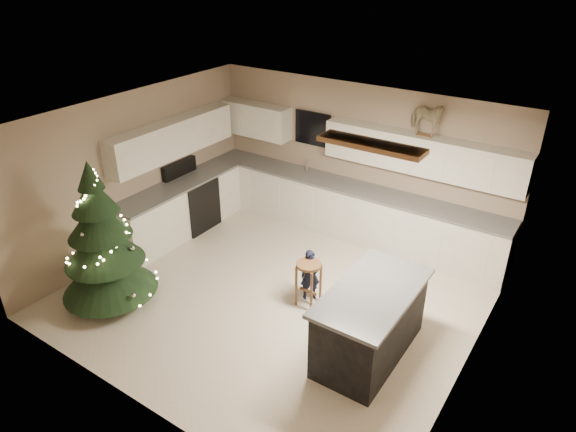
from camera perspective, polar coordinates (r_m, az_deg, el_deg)
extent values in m
plane|color=beige|center=(7.63, -1.48, -8.69)|extent=(5.50, 5.50, 0.00)
cube|color=tan|center=(8.91, 7.78, 6.21)|extent=(5.50, 0.02, 2.60)
cube|color=tan|center=(5.43, -17.30, -10.27)|extent=(5.50, 0.02, 2.60)
cube|color=tan|center=(8.69, -16.63, 4.69)|extent=(0.02, 5.00, 2.60)
cube|color=tan|center=(6.00, 20.51, -6.85)|extent=(0.02, 5.00, 2.60)
cube|color=silver|center=(6.44, -1.76, 10.27)|extent=(5.50, 5.00, 0.02)
cube|color=brown|center=(5.92, 9.22, 7.82)|extent=(1.25, 0.32, 0.06)
cube|color=white|center=(5.93, 9.20, 7.50)|extent=(1.15, 0.24, 0.02)
cube|color=white|center=(9.01, 6.57, 0.60)|extent=(5.48, 0.60, 0.90)
cube|color=white|center=(9.18, -11.91, 0.70)|extent=(0.60, 2.60, 0.90)
cube|color=slate|center=(8.80, 6.70, 3.30)|extent=(5.48, 0.62, 0.04)
cube|color=slate|center=(8.98, -12.15, 3.36)|extent=(0.62, 2.60, 0.04)
cube|color=white|center=(9.66, -3.63, 10.63)|extent=(1.40, 0.35, 0.60)
cube|color=white|center=(8.21, 14.60, 6.65)|extent=(3.20, 0.35, 0.60)
cube|color=white|center=(8.87, -12.71, 8.43)|extent=(0.35, 2.60, 0.60)
cube|color=black|center=(9.15, 2.76, 9.68)|extent=(0.70, 0.04, 0.60)
cube|color=#99999E|center=(9.22, 1.77, 4.52)|extent=(0.55, 0.40, 0.06)
cylinder|color=#99999E|center=(9.24, 2.12, 5.64)|extent=(0.03, 0.03, 0.24)
cube|color=black|center=(9.35, -10.54, 1.37)|extent=(0.64, 0.75, 0.90)
cube|color=black|center=(9.28, -11.98, 5.07)|extent=(0.10, 0.75, 0.30)
cube|color=black|center=(6.48, 9.11, -11.75)|extent=(0.80, 1.60, 0.90)
cube|color=#39393B|center=(6.19, 9.43, -8.35)|extent=(0.90, 1.70, 0.05)
cylinder|color=brown|center=(7.09, 2.33, -5.43)|extent=(0.35, 0.35, 0.04)
cylinder|color=brown|center=(7.25, 0.91, -7.82)|extent=(0.04, 0.04, 0.63)
cylinder|color=brown|center=(7.14, 2.61, -8.46)|extent=(0.04, 0.04, 0.63)
cylinder|color=brown|center=(7.42, 1.97, -6.88)|extent=(0.04, 0.04, 0.63)
cylinder|color=brown|center=(7.32, 3.64, -7.49)|extent=(0.04, 0.04, 0.63)
cube|color=brown|center=(7.34, 2.27, -8.35)|extent=(0.27, 0.03, 0.03)
cylinder|color=#3F2816|center=(7.84, -18.97, -8.03)|extent=(0.12, 0.12, 0.29)
cone|color=#19321C|center=(7.63, -19.41, -5.68)|extent=(1.31, 1.31, 0.67)
cone|color=#19321C|center=(7.42, -19.93, -2.88)|extent=(1.08, 1.08, 0.58)
cone|color=#19321C|center=(7.24, -20.41, -0.25)|extent=(0.85, 0.85, 0.53)
cone|color=#19321C|center=(7.10, -20.85, 2.15)|extent=(0.62, 0.62, 0.48)
cone|color=#19321C|center=(6.99, -21.24, 4.28)|extent=(0.35, 0.35, 0.38)
sphere|color=#FFD88C|center=(7.33, -15.70, -9.32)|extent=(0.03, 0.03, 0.03)
sphere|color=#FFD88C|center=(7.43, -14.83, -8.22)|extent=(0.03, 0.03, 0.03)
sphere|color=#FFD88C|center=(7.57, -14.42, -7.10)|extent=(0.03, 0.03, 0.03)
sphere|color=#FFD88C|center=(7.71, -14.47, -6.03)|extent=(0.03, 0.03, 0.03)
sphere|color=#FFD88C|center=(7.85, -14.95, -5.11)|extent=(0.03, 0.03, 0.03)
sphere|color=#FFD88C|center=(7.96, -15.77, -4.36)|extent=(0.03, 0.03, 0.03)
sphere|color=#FFD88C|center=(8.05, -16.83, -3.82)|extent=(0.03, 0.03, 0.03)
sphere|color=#FFD88C|center=(8.10, -18.05, -3.48)|extent=(0.03, 0.03, 0.03)
sphere|color=#FFD88C|center=(8.11, -19.32, -3.34)|extent=(0.03, 0.03, 0.03)
sphere|color=#FFD88C|center=(8.07, -20.55, -3.38)|extent=(0.03, 0.03, 0.03)
sphere|color=#FFD88C|center=(8.00, -21.64, -3.57)|extent=(0.03, 0.03, 0.03)
sphere|color=#FFD88C|center=(7.89, -22.53, -3.86)|extent=(0.03, 0.03, 0.03)
sphere|color=#FFD88C|center=(7.76, -23.14, -4.21)|extent=(0.03, 0.03, 0.03)
sphere|color=#FFD88C|center=(7.61, -23.42, -4.56)|extent=(0.03, 0.03, 0.03)
sphere|color=#FFD88C|center=(7.46, -23.36, -4.87)|extent=(0.03, 0.03, 0.03)
sphere|color=#FFD88C|center=(7.32, -22.97, -5.07)|extent=(0.03, 0.03, 0.03)
sphere|color=#FFD88C|center=(7.20, -22.29, -5.13)|extent=(0.03, 0.03, 0.03)
sphere|color=#FFD88C|center=(7.11, -21.39, -5.00)|extent=(0.03, 0.03, 0.03)
sphere|color=#FFD88C|center=(7.05, -20.39, -4.69)|extent=(0.03, 0.03, 0.03)
sphere|color=#FFD88C|center=(7.03, -19.40, -4.21)|extent=(0.03, 0.03, 0.03)
sphere|color=#FFD88C|center=(7.05, -18.53, -3.59)|extent=(0.03, 0.03, 0.03)
sphere|color=#FFD88C|center=(7.10, -17.87, -2.88)|extent=(0.03, 0.03, 0.03)
sphere|color=#FFD88C|center=(7.17, -17.48, -2.15)|extent=(0.03, 0.03, 0.03)
sphere|color=#FFD88C|center=(7.25, -17.36, -1.43)|extent=(0.03, 0.03, 0.03)
sphere|color=#FFD88C|center=(7.33, -17.52, -0.77)|extent=(0.03, 0.03, 0.03)
sphere|color=#FFD88C|center=(7.40, -17.90, -0.20)|extent=(0.03, 0.03, 0.03)
sphere|color=#FFD88C|center=(7.45, -18.47, 0.26)|extent=(0.03, 0.03, 0.03)
sphere|color=#FFD88C|center=(7.48, -19.15, 0.61)|extent=(0.03, 0.03, 0.03)
sphere|color=#FFD88C|center=(7.49, -19.88, 0.85)|extent=(0.03, 0.03, 0.03)
sphere|color=#FFD88C|center=(7.47, -20.60, 1.00)|extent=(0.03, 0.03, 0.03)
sphere|color=#FFD88C|center=(7.44, -21.25, 1.09)|extent=(0.03, 0.03, 0.03)
sphere|color=#FFD88C|center=(7.38, -21.78, 1.12)|extent=(0.03, 0.03, 0.03)
sphere|color=#FFD88C|center=(7.31, -22.16, 1.14)|extent=(0.03, 0.03, 0.03)
sphere|color=#FFD88C|center=(7.23, -22.38, 1.16)|extent=(0.03, 0.03, 0.03)
sphere|color=#FFD88C|center=(7.15, -22.42, 1.22)|extent=(0.03, 0.03, 0.03)
sphere|color=#FFD88C|center=(7.08, -22.30, 1.33)|extent=(0.03, 0.03, 0.03)
sphere|color=#FFD88C|center=(7.02, -22.06, 1.51)|extent=(0.03, 0.03, 0.03)
sphere|color=#FFD88C|center=(6.97, -21.73, 1.76)|extent=(0.03, 0.03, 0.03)
sphere|color=#FFD88C|center=(6.94, -21.38, 2.08)|extent=(0.03, 0.03, 0.03)
sphere|color=#FFD88C|center=(6.92, -21.05, 2.45)|extent=(0.03, 0.03, 0.03)
sphere|color=#FFD88C|center=(6.92, -20.77, 2.86)|extent=(0.03, 0.03, 0.03)
sphere|color=#FFD88C|center=(6.93, -20.59, 3.28)|extent=(0.03, 0.03, 0.03)
sphere|color=#FFD88C|center=(6.94, -20.51, 3.70)|extent=(0.03, 0.03, 0.03)
sphere|color=#FFD88C|center=(6.96, -20.54, 4.11)|extent=(0.03, 0.03, 0.03)
sphere|color=#FFD88C|center=(6.97, -20.65, 4.48)|extent=(0.03, 0.03, 0.03)
sphere|color=#FFD88C|center=(6.97, -20.83, 4.82)|extent=(0.03, 0.03, 0.03)
sphere|color=silver|center=(7.32, -16.35, -8.19)|extent=(0.07, 0.07, 0.07)
sphere|color=silver|center=(8.05, -18.47, -3.53)|extent=(0.07, 0.07, 0.07)
sphere|color=silver|center=(7.44, -22.93, -5.53)|extent=(0.07, 0.07, 0.07)
sphere|color=silver|center=(7.24, -17.23, -3.82)|extent=(0.07, 0.07, 0.07)
sphere|color=silver|center=(7.67, -20.16, -0.98)|extent=(0.07, 0.07, 0.07)
sphere|color=silver|center=(7.15, -21.99, -1.86)|extent=(0.07, 0.07, 0.07)
sphere|color=silver|center=(7.14, -18.86, 0.26)|extent=(0.07, 0.07, 0.07)
sphere|color=silver|center=(7.27, -21.13, 1.87)|extent=(0.07, 0.07, 0.07)
sphere|color=silver|center=(7.00, -21.37, 2.40)|extent=(0.07, 0.07, 0.07)
sphere|color=silver|center=(7.00, -20.94, 4.03)|extent=(0.07, 0.07, 0.07)
imported|color=black|center=(7.35, 2.50, -6.57)|extent=(0.33, 0.33, 0.78)
cube|color=brown|center=(8.07, 14.80, 8.62)|extent=(0.24, 0.02, 0.02)
cube|color=brown|center=(8.14, 14.99, 8.75)|extent=(0.24, 0.02, 0.02)
imported|color=beige|center=(8.03, 15.13, 10.47)|extent=(0.65, 0.40, 0.51)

